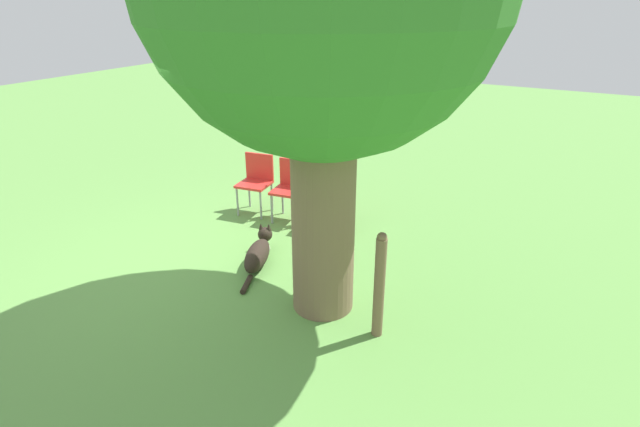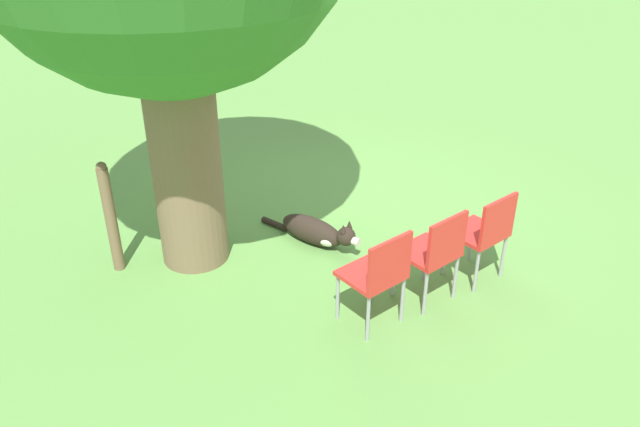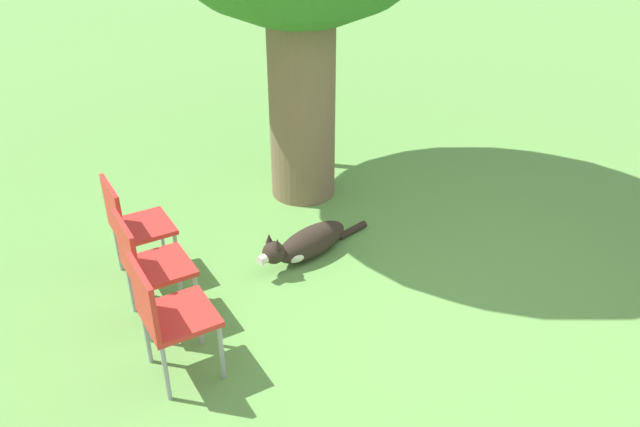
{
  "view_description": "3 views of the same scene",
  "coord_description": "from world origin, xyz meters",
  "px_view_note": "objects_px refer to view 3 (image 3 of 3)",
  "views": [
    {
      "loc": [
        3.84,
        3.53,
        2.99
      ],
      "look_at": [
        -0.0,
        1.42,
        1.05
      ],
      "focal_mm": 28.0,
      "sensor_mm": 36.0,
      "label": 1
    },
    {
      "loc": [
        -4.94,
        3.08,
        3.25
      ],
      "look_at": [
        -0.41,
        0.28,
        0.31
      ],
      "focal_mm": 35.0,
      "sensor_mm": 36.0,
      "label": 2
    },
    {
      "loc": [
        -2.02,
        -3.71,
        2.92
      ],
      "look_at": [
        -0.36,
        0.23,
        0.46
      ],
      "focal_mm": 35.0,
      "sensor_mm": 36.0,
      "label": 3
    }
  ],
  "objects_px": {
    "red_chair_1": "(147,262)",
    "dog": "(306,244)",
    "fence_post": "(295,115)",
    "red_chair_0": "(166,312)",
    "red_chair_2": "(132,223)"
  },
  "relations": [
    {
      "from": "red_chair_1",
      "to": "dog",
      "type": "bearing_deg",
      "value": 6.83
    },
    {
      "from": "dog",
      "to": "fence_post",
      "type": "relative_size",
      "value": 1.07
    },
    {
      "from": "dog",
      "to": "red_chair_0",
      "type": "distance_m",
      "value": 1.63
    },
    {
      "from": "fence_post",
      "to": "red_chair_0",
      "type": "bearing_deg",
      "value": -124.67
    },
    {
      "from": "red_chair_2",
      "to": "dog",
      "type": "bearing_deg",
      "value": -18.37
    },
    {
      "from": "dog",
      "to": "red_chair_2",
      "type": "height_order",
      "value": "red_chair_2"
    },
    {
      "from": "fence_post",
      "to": "red_chair_2",
      "type": "relative_size",
      "value": 1.26
    },
    {
      "from": "red_chair_0",
      "to": "red_chair_1",
      "type": "height_order",
      "value": "same"
    },
    {
      "from": "dog",
      "to": "red_chair_0",
      "type": "height_order",
      "value": "red_chair_0"
    },
    {
      "from": "fence_post",
      "to": "red_chair_2",
      "type": "bearing_deg",
      "value": -141.12
    },
    {
      "from": "red_chair_0",
      "to": "red_chair_1",
      "type": "xyz_separation_m",
      "value": [
        -0.02,
        0.59,
        0.0
      ]
    },
    {
      "from": "dog",
      "to": "fence_post",
      "type": "bearing_deg",
      "value": -129.32
    },
    {
      "from": "red_chair_1",
      "to": "red_chair_2",
      "type": "distance_m",
      "value": 0.59
    },
    {
      "from": "red_chair_1",
      "to": "red_chair_2",
      "type": "xyz_separation_m",
      "value": [
        -0.02,
        0.59,
        0.0
      ]
    },
    {
      "from": "fence_post",
      "to": "red_chair_2",
      "type": "distance_m",
      "value": 2.46
    }
  ]
}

